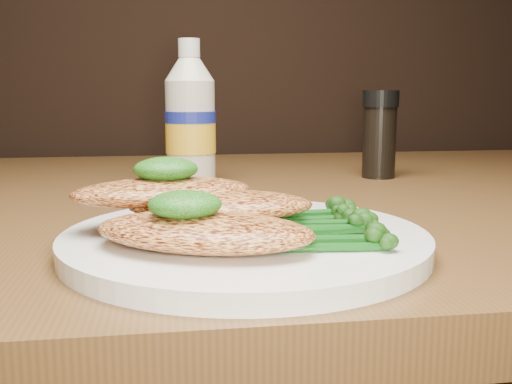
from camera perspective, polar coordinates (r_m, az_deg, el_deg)
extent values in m
cylinder|color=white|center=(0.43, -1.05, -4.72)|extent=(0.27, 0.27, 0.01)
ellipsoid|color=#EA984A|center=(0.38, -5.04, -3.79)|extent=(0.16, 0.13, 0.02)
ellipsoid|color=#EA984A|center=(0.43, -3.46, -1.26)|extent=(0.14, 0.08, 0.02)
ellipsoid|color=#EA984A|center=(0.44, -8.95, 0.02)|extent=(0.14, 0.09, 0.02)
ellipsoid|color=#073509|center=(0.38, -6.87, -1.21)|extent=(0.05, 0.05, 0.02)
ellipsoid|color=#073509|center=(0.44, -8.70, 2.19)|extent=(0.05, 0.05, 0.02)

